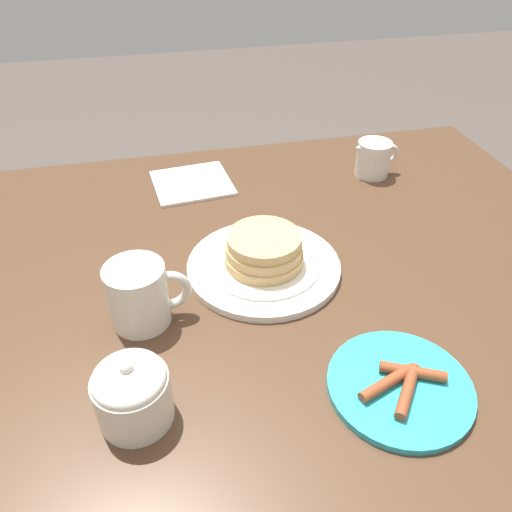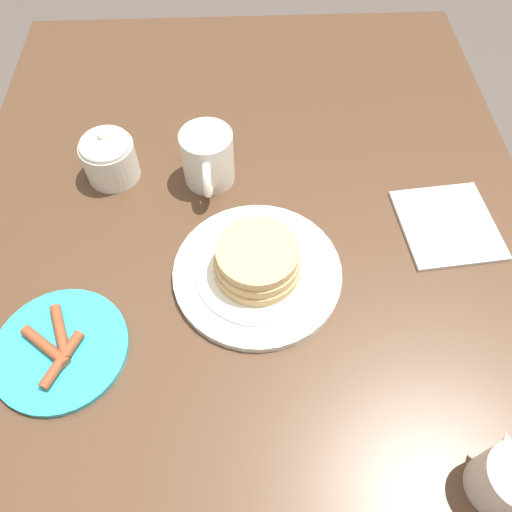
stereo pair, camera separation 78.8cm
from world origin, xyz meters
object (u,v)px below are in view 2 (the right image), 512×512
at_px(sugar_bowl, 109,156).
at_px(napkin, 447,225).
at_px(side_plate_bacon, 60,349).
at_px(creamer_pitcher, 508,480).
at_px(coffee_mug, 208,158).
at_px(pancake_plate, 257,267).

distance_m(sugar_bowl, napkin, 0.54).
relative_size(side_plate_bacon, napkin, 1.08).
bearing_deg(side_plate_bacon, napkin, 108.06).
height_order(creamer_pitcher, sugar_bowl, sugar_bowl).
xyz_separation_m(coffee_mug, sugar_bowl, (-0.02, -0.16, -0.00)).
distance_m(creamer_pitcher, napkin, 0.37).
xyz_separation_m(creamer_pitcher, sugar_bowl, (-0.50, -0.48, 0.01)).
height_order(side_plate_bacon, coffee_mug, coffee_mug).
height_order(pancake_plate, sugar_bowl, sugar_bowl).
bearing_deg(sugar_bowl, coffee_mug, 84.09).
bearing_deg(sugar_bowl, pancake_plate, 47.90).
distance_m(coffee_mug, sugar_bowl, 0.16).
height_order(sugar_bowl, napkin, sugar_bowl).
xyz_separation_m(side_plate_bacon, coffee_mug, (-0.30, 0.19, 0.04)).
distance_m(pancake_plate, side_plate_bacon, 0.28).
bearing_deg(napkin, coffee_mug, -107.20).
bearing_deg(pancake_plate, napkin, 104.41).
bearing_deg(napkin, side_plate_bacon, -71.94).
height_order(pancake_plate, napkin, pancake_plate).
bearing_deg(side_plate_bacon, pancake_plate, 112.02).
relative_size(pancake_plate, coffee_mug, 2.10).
distance_m(coffee_mug, napkin, 0.39).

